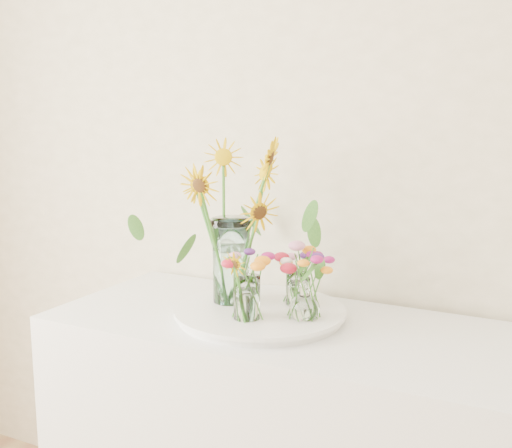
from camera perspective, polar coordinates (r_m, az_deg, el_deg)
name	(u,v)px	position (r m, az deg, el deg)	size (l,w,h in m)	color
tray	(260,314)	(1.88, 0.36, -8.03)	(0.47, 0.47, 0.03)	white
mason_jar	(231,261)	(1.91, -2.21, -3.28)	(0.11, 0.11, 0.26)	#C5F4F8
sunflower_bouquet	(231,220)	(1.89, -2.23, 0.33)	(0.64, 0.64, 0.50)	#DAAC04
small_vase_a	(247,298)	(1.77, -0.82, -6.61)	(0.07, 0.07, 0.13)	white
wildflower_posy_a	(247,282)	(1.76, -0.82, -5.20)	(0.20, 0.20, 0.22)	orange
small_vase_b	(305,299)	(1.78, 4.35, -6.68)	(0.08, 0.08, 0.12)	white
wildflower_posy_b	(305,283)	(1.76, 4.37, -5.28)	(0.23, 0.23, 0.21)	orange
small_vase_c	(296,288)	(1.90, 3.60, -5.74)	(0.06, 0.06, 0.11)	white
wildflower_posy_c	(296,274)	(1.89, 3.62, -4.43)	(0.19, 0.19, 0.20)	orange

